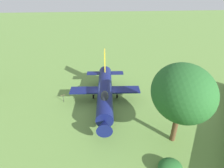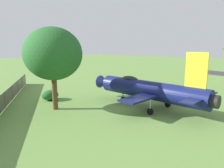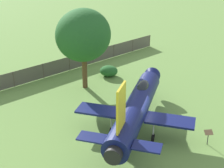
{
  "view_description": "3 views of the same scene",
  "coord_description": "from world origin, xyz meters",
  "px_view_note": "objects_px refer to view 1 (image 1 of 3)",
  "views": [
    {
      "loc": [
        19.23,
        -1.09,
        13.28
      ],
      "look_at": [
        -1.18,
        1.01,
        2.12
      ],
      "focal_mm": 28.54,
      "sensor_mm": 36.0,
      "label": 1
    },
    {
      "loc": [
        -9.61,
        17.4,
        6.12
      ],
      "look_at": [
        2.81,
        2.47,
        2.5
      ],
      "focal_mm": 32.41,
      "sensor_mm": 36.0,
      "label": 2
    },
    {
      "loc": [
        -21.65,
        -2.87,
        13.54
      ],
      "look_at": [
        2.81,
        2.47,
        2.5
      ],
      "focal_mm": 51.87,
      "sensor_mm": 36.0,
      "label": 3
    }
  ],
  "objects_px": {
    "display_jet": "(105,92)",
    "shrub_near_fence": "(170,168)",
    "info_plaque": "(63,96)",
    "shade_tree": "(182,93)"
  },
  "relations": [
    {
      "from": "display_jet",
      "to": "shrub_near_fence",
      "type": "distance_m",
      "value": 11.12
    },
    {
      "from": "info_plaque",
      "to": "display_jet",
      "type": "bearing_deg",
      "value": 77.38
    },
    {
      "from": "shade_tree",
      "to": "display_jet",
      "type": "bearing_deg",
      "value": -136.93
    },
    {
      "from": "shade_tree",
      "to": "info_plaque",
      "type": "xyz_separation_m",
      "value": [
        -7.85,
        -11.6,
        -4.56
      ]
    },
    {
      "from": "shade_tree",
      "to": "shrub_near_fence",
      "type": "distance_m",
      "value": 6.16
    },
    {
      "from": "display_jet",
      "to": "shade_tree",
      "type": "height_order",
      "value": "shade_tree"
    },
    {
      "from": "shade_tree",
      "to": "shrub_near_fence",
      "type": "xyz_separation_m",
      "value": [
        3.42,
        -1.67,
        -4.83
      ]
    },
    {
      "from": "display_jet",
      "to": "info_plaque",
      "type": "distance_m",
      "value": 5.63
    },
    {
      "from": "display_jet",
      "to": "info_plaque",
      "type": "bearing_deg",
      "value": -98.36
    },
    {
      "from": "shade_tree",
      "to": "info_plaque",
      "type": "bearing_deg",
      "value": -124.08
    }
  ]
}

